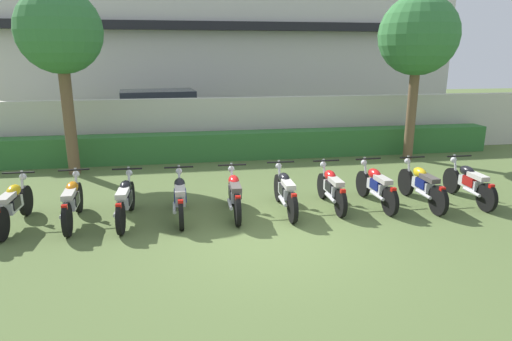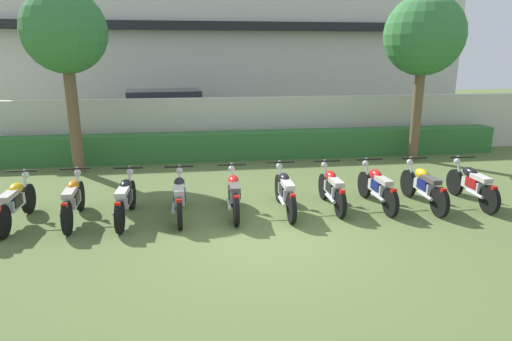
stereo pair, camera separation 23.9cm
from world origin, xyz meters
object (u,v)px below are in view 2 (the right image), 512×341
object	(u,v)px
motorcycle_in_row_1	(73,199)
motorcycle_in_row_3	(180,196)
tree_far_side	(424,36)
motorcycle_in_row_0	(15,202)
motorcycle_in_row_8	(424,186)
parked_car	(169,115)
motorcycle_in_row_2	(125,198)
motorcycle_in_row_5	(285,191)
motorcycle_in_row_6	(332,188)
motorcycle_in_row_7	(377,187)
tree_near_inspector	(65,33)
motorcycle_in_row_9	(472,184)
motorcycle_in_row_4	(234,193)

from	to	relation	value
motorcycle_in_row_1	motorcycle_in_row_3	distance (m)	2.08
tree_far_side	motorcycle_in_row_0	world-z (taller)	tree_far_side
motorcycle_in_row_8	parked_car	bearing A→B (deg)	34.13
motorcycle_in_row_2	motorcycle_in_row_8	distance (m)	6.30
motorcycle_in_row_5	motorcycle_in_row_6	world-z (taller)	motorcycle_in_row_5
motorcycle_in_row_0	motorcycle_in_row_5	xyz separation A→B (m)	(5.32, -0.02, -0.00)
tree_far_side	motorcycle_in_row_7	world-z (taller)	tree_far_side
motorcycle_in_row_3	tree_far_side	bearing A→B (deg)	-61.24
motorcycle_in_row_2	parked_car	bearing A→B (deg)	-1.10
motorcycle_in_row_2	motorcycle_in_row_8	xyz separation A→B (m)	(6.30, -0.06, 0.00)
motorcycle_in_row_2	motorcycle_in_row_3	bearing A→B (deg)	-86.75
tree_near_inspector	motorcycle_in_row_8	xyz separation A→B (m)	(8.12, -4.02, -3.28)
motorcycle_in_row_7	motorcycle_in_row_8	xyz separation A→B (m)	(1.01, -0.12, 0.01)
tree_near_inspector	motorcycle_in_row_1	bearing A→B (deg)	-78.20
tree_far_side	motorcycle_in_row_9	bearing A→B (deg)	-100.20
tree_near_inspector	motorcycle_in_row_8	size ratio (longest dim) A/B	2.47
motorcycle_in_row_1	motorcycle_in_row_4	distance (m)	3.18
motorcycle_in_row_2	motorcycle_in_row_5	distance (m)	3.24
motorcycle_in_row_8	motorcycle_in_row_9	distance (m)	1.14
motorcycle_in_row_0	motorcycle_in_row_5	distance (m)	5.32
motorcycle_in_row_5	motorcycle_in_row_8	world-z (taller)	motorcycle_in_row_8
parked_car	motorcycle_in_row_0	distance (m)	8.86
motorcycle_in_row_1	motorcycle_in_row_5	xyz separation A→B (m)	(4.25, -0.04, -0.00)
motorcycle_in_row_4	motorcycle_in_row_6	world-z (taller)	motorcycle_in_row_4
motorcycle_in_row_1	motorcycle_in_row_8	world-z (taller)	motorcycle_in_row_1
tree_far_side	motorcycle_in_row_9	size ratio (longest dim) A/B	2.60
parked_car	motorcycle_in_row_3	bearing A→B (deg)	-92.27
motorcycle_in_row_1	motorcycle_in_row_6	xyz separation A→B (m)	(5.30, 0.05, -0.01)
parked_car	motorcycle_in_row_2	distance (m)	8.54
motorcycle_in_row_5	motorcycle_in_row_9	xyz separation A→B (m)	(4.19, -0.10, -0.00)
motorcycle_in_row_4	motorcycle_in_row_6	bearing A→B (deg)	-85.35
motorcycle_in_row_3	motorcycle_in_row_8	world-z (taller)	motorcycle_in_row_8
motorcycle_in_row_0	motorcycle_in_row_9	size ratio (longest dim) A/B	1.02
motorcycle_in_row_0	motorcycle_in_row_7	distance (m)	7.37
motorcycle_in_row_7	motorcycle_in_row_8	size ratio (longest dim) A/B	0.95
motorcycle_in_row_6	motorcycle_in_row_3	bearing A→B (deg)	92.25
tree_far_side	motorcycle_in_row_2	bearing A→B (deg)	-153.72
motorcycle_in_row_1	motorcycle_in_row_3	world-z (taller)	motorcycle_in_row_1
tree_near_inspector	motorcycle_in_row_9	xyz separation A→B (m)	(9.26, -4.03, -3.28)
motorcycle_in_row_6	motorcycle_in_row_9	bearing A→B (deg)	-92.97
motorcycle_in_row_6	motorcycle_in_row_7	xyz separation A→B (m)	(1.00, -0.06, 0.01)
motorcycle_in_row_0	motorcycle_in_row_5	world-z (taller)	motorcycle_in_row_0
tree_near_inspector	motorcycle_in_row_2	distance (m)	5.46
motorcycle_in_row_2	motorcycle_in_row_6	xyz separation A→B (m)	(4.29, 0.12, -0.01)
motorcycle_in_row_3	motorcycle_in_row_5	world-z (taller)	motorcycle_in_row_5
motorcycle_in_row_0	motorcycle_in_row_3	size ratio (longest dim) A/B	1.04
motorcycle_in_row_0	motorcycle_in_row_1	size ratio (longest dim) A/B	0.99
motorcycle_in_row_0	motorcycle_in_row_6	xyz separation A→B (m)	(6.37, 0.07, -0.01)
motorcycle_in_row_0	tree_far_side	bearing A→B (deg)	-68.20
motorcycle_in_row_0	motorcycle_in_row_1	distance (m)	1.07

